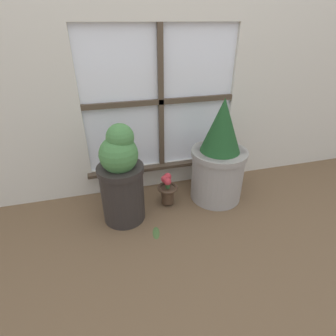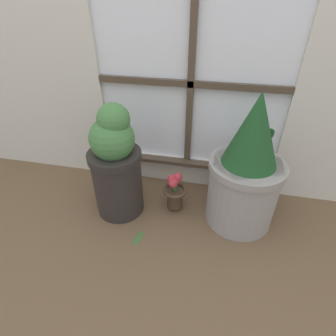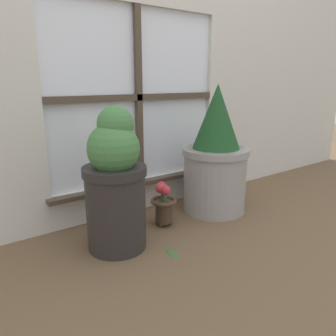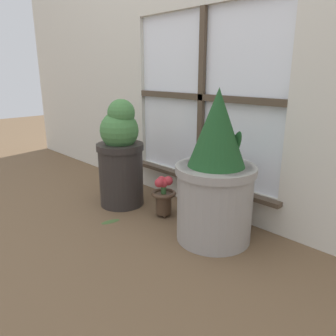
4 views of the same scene
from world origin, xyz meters
The scene contains 5 objects.
ground_plane centered at (0.00, 0.00, 0.00)m, with size 10.00×10.00×0.00m, color brown.
potted_plant_left centered at (-0.34, 0.30, 0.32)m, with size 0.29×0.29×0.66m.
potted_plant_right centered at (0.34, 0.37, 0.32)m, with size 0.39×0.39×0.75m.
flower_vase centered at (-0.03, 0.37, 0.13)m, with size 0.15×0.15×0.24m.
fallen_leaf centered at (-0.17, 0.10, 0.00)m, with size 0.06×0.12×0.01m.
Camera 2 is at (0.18, -0.79, 1.11)m, focal length 28.00 mm.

